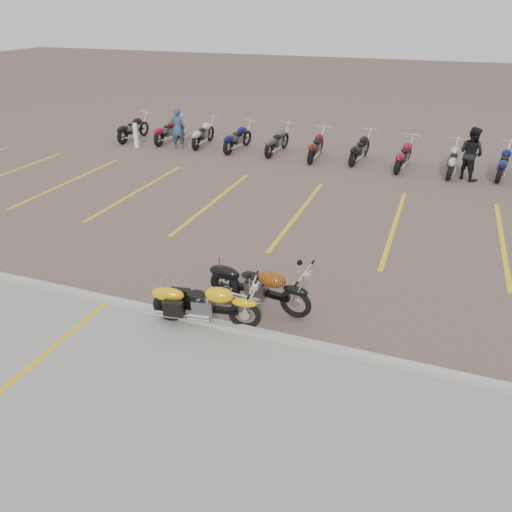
# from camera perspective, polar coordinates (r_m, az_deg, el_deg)

# --- Properties ---
(ground) EXTENTS (100.00, 100.00, 0.00)m
(ground) POSITION_cam_1_polar(r_m,az_deg,el_deg) (11.08, -0.82, -2.37)
(ground) COLOR #6D574E
(ground) RESTS_ON ground
(concrete_apron) EXTENTS (60.00, 5.00, 0.01)m
(concrete_apron) POSITION_cam_1_polar(r_m,az_deg,el_deg) (7.88, -13.32, -17.49)
(concrete_apron) COLOR #9E9B93
(concrete_apron) RESTS_ON ground
(curb) EXTENTS (60.00, 0.18, 0.12)m
(curb) POSITION_cam_1_polar(r_m,az_deg,el_deg) (9.50, -5.23, -7.60)
(curb) COLOR #ADAAA3
(curb) RESTS_ON ground
(parking_stripes) EXTENTS (38.00, 5.50, 0.01)m
(parking_stripes) POSITION_cam_1_polar(r_m,az_deg,el_deg) (14.52, 4.91, 4.92)
(parking_stripes) COLOR gold
(parking_stripes) RESTS_ON ground
(apron_stripe) EXTENTS (0.12, 5.00, 0.00)m
(apron_stripe) POSITION_cam_1_polar(r_m,az_deg,el_deg) (9.14, -25.84, -12.62)
(apron_stripe) COLOR gold
(apron_stripe) RESTS_ON concrete_apron
(yellow_cruiser) EXTENTS (2.08, 0.47, 0.86)m
(yellow_cruiser) POSITION_cam_1_polar(r_m,az_deg,el_deg) (9.35, -6.00, -5.58)
(yellow_cruiser) COLOR black
(yellow_cruiser) RESTS_ON ground
(flame_cruiser) EXTENTS (2.20, 0.43, 0.91)m
(flame_cruiser) POSITION_cam_1_polar(r_m,az_deg,el_deg) (9.79, 0.14, -3.64)
(flame_cruiser) COLOR black
(flame_cruiser) RESTS_ON ground
(person_a) EXTENTS (0.72, 0.64, 1.65)m
(person_a) POSITION_cam_1_polar(r_m,az_deg,el_deg) (21.37, -8.95, 14.22)
(person_a) COLOR #31496D
(person_a) RESTS_ON ground
(person_b) EXTENTS (1.10, 1.07, 1.78)m
(person_b) POSITION_cam_1_polar(r_m,az_deg,el_deg) (18.64, 23.36, 10.71)
(person_b) COLOR black
(person_b) RESTS_ON ground
(bollard) EXTENTS (0.18, 0.18, 1.00)m
(bollard) POSITION_cam_1_polar(r_m,az_deg,el_deg) (21.89, -13.56, 13.23)
(bollard) COLOR white
(bollard) RESTS_ON ground
(bg_bike_row) EXTENTS (18.87, 2.03, 1.10)m
(bg_bike_row) POSITION_cam_1_polar(r_m,az_deg,el_deg) (19.63, 9.22, 12.24)
(bg_bike_row) COLOR black
(bg_bike_row) RESTS_ON ground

